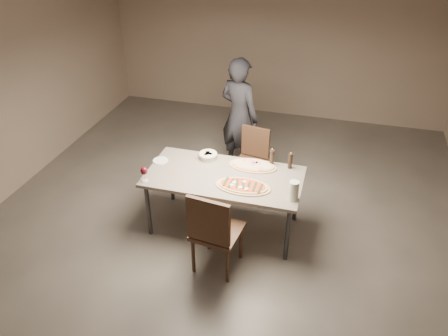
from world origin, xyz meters
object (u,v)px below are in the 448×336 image
(chair_near, at_px, (214,229))
(diner, at_px, (239,116))
(chair_far, at_px, (252,156))
(dining_table, at_px, (224,179))
(bread_basket, at_px, (208,155))
(zucchini_pizza, at_px, (243,186))
(ham_pizza, at_px, (253,165))
(carafe, at_px, (294,191))
(pepper_mill_left, at_px, (290,161))

(chair_near, height_order, diner, diner)
(chair_far, distance_m, diner, 0.64)
(chair_near, bearing_deg, chair_far, 96.02)
(dining_table, xyz_separation_m, bread_basket, (-0.29, 0.31, 0.11))
(dining_table, xyz_separation_m, zucchini_pizza, (0.26, -0.18, 0.07))
(dining_table, relative_size, diner, 1.06)
(ham_pizza, xyz_separation_m, diner, (-0.44, 1.11, 0.08))
(carafe, height_order, chair_near, chair_near)
(zucchini_pizza, xyz_separation_m, chair_near, (-0.17, -0.58, -0.19))
(dining_table, bearing_deg, ham_pizza, 45.37)
(dining_table, xyz_separation_m, chair_near, (0.10, -0.75, -0.12))
(bread_basket, distance_m, chair_near, 1.16)
(pepper_mill_left, distance_m, chair_near, 1.30)
(pepper_mill_left, xyz_separation_m, carafe, (0.12, -0.62, 0.01))
(bread_basket, bearing_deg, zucchini_pizza, -41.49)
(zucchini_pizza, bearing_deg, diner, 112.23)
(chair_near, bearing_deg, bread_basket, 117.18)
(ham_pizza, relative_size, diner, 0.34)
(ham_pizza, height_order, bread_basket, bread_basket)
(zucchini_pizza, xyz_separation_m, carafe, (0.57, -0.08, 0.09))
(diner, bearing_deg, pepper_mill_left, 154.29)
(dining_table, height_order, chair_near, chair_near)
(bread_basket, distance_m, carafe, 1.26)
(zucchini_pizza, xyz_separation_m, bread_basket, (-0.55, 0.49, 0.03))
(ham_pizza, xyz_separation_m, carafe, (0.55, -0.53, 0.09))
(dining_table, distance_m, diner, 1.41)
(carafe, distance_m, chair_near, 0.93)
(dining_table, height_order, chair_far, chair_far)
(bread_basket, relative_size, pepper_mill_left, 1.05)
(zucchini_pizza, bearing_deg, chair_near, -99.21)
(carafe, distance_m, chair_far, 1.44)
(dining_table, height_order, ham_pizza, ham_pizza)
(pepper_mill_left, xyz_separation_m, chair_near, (-0.61, -1.12, -0.28))
(dining_table, relative_size, carafe, 8.16)
(bread_basket, xyz_separation_m, chair_far, (0.42, 0.63, -0.31))
(zucchini_pizza, distance_m, carafe, 0.58)
(zucchini_pizza, relative_size, pepper_mill_left, 2.89)
(bread_basket, xyz_separation_m, pepper_mill_left, (1.00, 0.05, 0.05))
(bread_basket, height_order, chair_far, chair_far)
(ham_pizza, bearing_deg, pepper_mill_left, 15.07)
(zucchini_pizza, relative_size, ham_pizza, 1.08)
(dining_table, relative_size, chair_near, 1.76)
(dining_table, height_order, zucchini_pizza, zucchini_pizza)
(ham_pizza, xyz_separation_m, chair_near, (-0.18, -1.03, -0.19))
(ham_pizza, distance_m, carafe, 0.77)
(pepper_mill_left, height_order, carafe, carafe)
(carafe, height_order, chair_far, carafe)
(chair_near, bearing_deg, dining_table, 104.59)
(zucchini_pizza, height_order, ham_pizza, zucchini_pizza)
(carafe, bearing_deg, dining_table, 163.11)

